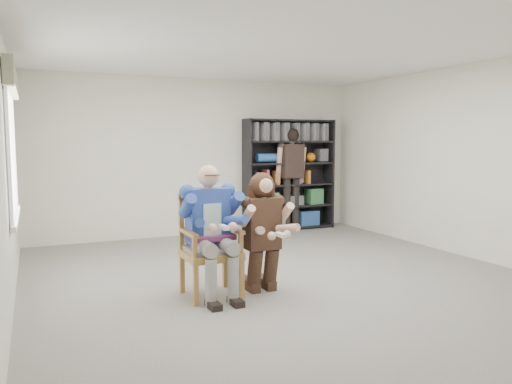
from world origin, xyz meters
name	(u,v)px	position (x,y,z in m)	size (l,w,h in m)	color
room_shell	(293,166)	(0.00, 0.00, 1.40)	(6.00, 7.00, 2.80)	silver
floor	(292,283)	(0.00, 0.00, 0.00)	(6.00, 7.00, 0.01)	slate
window_left	(14,147)	(-2.95, 1.00, 1.63)	(0.16, 2.00, 1.75)	white
armchair	(211,246)	(-1.03, -0.06, 0.56)	(0.65, 0.62, 1.11)	olive
seated_man	(211,231)	(-1.03, -0.06, 0.72)	(0.62, 0.87, 1.45)	#234E93
kneeling_woman	(264,234)	(-0.45, -0.18, 0.66)	(0.56, 0.89, 1.33)	#312118
bookshelf	(289,175)	(1.70, 3.28, 1.05)	(1.80, 0.38, 2.10)	black
standing_man	(291,180)	(1.70, 3.19, 0.96)	(0.59, 0.33, 1.92)	#2C211D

